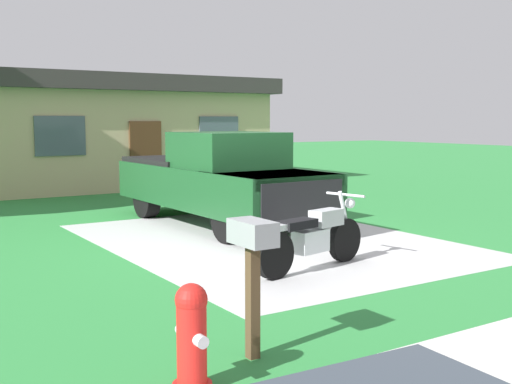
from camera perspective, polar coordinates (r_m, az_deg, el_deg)
ground_plane at (r=11.27m, az=1.00°, el=-4.42°), size 80.00×80.00×0.00m
driveway_pad at (r=11.27m, az=1.00°, el=-4.40°), size 5.35×7.15×0.01m
motorcycle at (r=9.09m, az=5.13°, el=-4.08°), size 2.19×0.82×1.09m
pickup_truck at (r=12.92m, az=-3.57°, el=1.25°), size 2.11×5.67×1.90m
fire_hydrant at (r=5.13m, az=-5.83°, el=-13.00°), size 0.32×0.40×0.87m
mailbox at (r=5.62m, az=-0.30°, el=-5.40°), size 0.26×0.48×1.26m
neighbor_house at (r=21.52m, az=-12.58°, el=5.44°), size 9.60×5.60×3.50m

